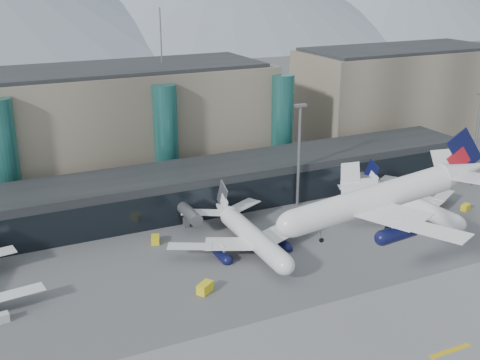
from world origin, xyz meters
name	(u,v)px	position (x,y,z in m)	size (l,w,h in m)	color
ground	(289,333)	(0.00, 0.00, 0.00)	(900.00, 900.00, 0.00)	#515154
concourse	(170,192)	(-0.02, 57.73, 4.97)	(170.00, 27.00, 10.00)	black
terminal_main	(38,131)	(-25.00, 90.00, 15.44)	(130.00, 30.00, 31.00)	gray
terminal_east	(398,93)	(95.00, 90.00, 15.44)	(70.00, 30.00, 31.00)	gray
teal_towers	(90,147)	(-14.99, 74.01, 14.01)	(116.40, 19.40, 46.00)	#22615C
lightmast_mid	(299,150)	(30.00, 48.00, 14.42)	(3.00, 1.20, 25.60)	slate
lightmast_right	(477,134)	(80.00, 40.00, 14.42)	(3.00, 1.20, 25.60)	slate
hero_jet	(392,188)	(12.68, -6.84, 25.31)	(35.31, 35.04, 11.42)	silver
jet_parked_mid	(246,226)	(8.11, 32.50, 4.51)	(37.03, 35.83, 11.92)	silver
jet_parked_right	(404,196)	(50.46, 32.43, 4.31)	(35.37, 34.61, 11.40)	silver
veh_a	(0,318)	(-41.94, 23.58, 0.77)	(2.73, 1.53, 1.53)	silver
veh_b	(155,240)	(-9.01, 41.99, 0.80)	(2.77, 1.71, 1.60)	yellow
veh_d	(330,212)	(33.84, 38.91, 0.83)	(2.92, 1.57, 1.67)	silver
veh_e	(466,207)	(65.38, 27.15, 0.74)	(2.60, 1.47, 1.47)	yellow
veh_g	(324,214)	(31.51, 38.32, 0.75)	(2.57, 1.50, 1.50)	silver
veh_h	(205,288)	(-7.33, 18.00, 0.92)	(3.33, 1.75, 1.84)	yellow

